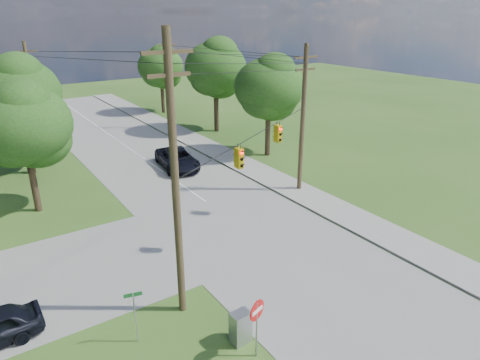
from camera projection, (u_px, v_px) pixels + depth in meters
ground at (270, 280)px, 21.25m from camera, size 140.00×140.00×0.00m
main_road at (246, 229)px, 26.15m from camera, size 10.00×100.00×0.03m
sidewalk_east at (325, 203)px, 29.60m from camera, size 2.60×100.00×0.12m
pole_sw at (175, 180)px, 16.90m from camera, size 2.00×0.32×12.00m
pole_ne at (303, 118)px, 30.04m from camera, size 2.00×0.32×10.50m
pole_north_e at (169, 83)px, 47.16m from camera, size 2.00×0.32×10.00m
pole_north_w at (33, 95)px, 39.97m from camera, size 2.00×0.32×10.00m
power_lines at (183, 66)px, 27.59m from camera, size 13.93×29.62×4.93m
traffic_signals at (260, 144)px, 23.98m from camera, size 4.91×3.27×1.05m
tree_w_near at (23, 124)px, 26.53m from camera, size 6.00×6.00×8.40m
tree_w_mid at (18, 93)px, 32.99m from camera, size 6.40×6.40×9.22m
tree_e_near at (269, 87)px, 37.54m from camera, size 6.20×6.20×8.81m
tree_e_mid at (215, 68)px, 45.28m from camera, size 6.60×6.60×9.64m
tree_e_far at (161, 67)px, 54.40m from camera, size 5.80×5.80×8.32m
car_main_north at (177, 159)px, 36.15m from camera, size 3.46×6.07×1.60m
control_cabinet at (241, 327)px, 17.03m from camera, size 0.82×0.62×1.41m
do_not_enter_sign at (257, 317)px, 15.89m from camera, size 0.83×0.30×2.58m
street_name_sign at (135, 310)px, 16.72m from camera, size 0.69×0.21×2.37m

